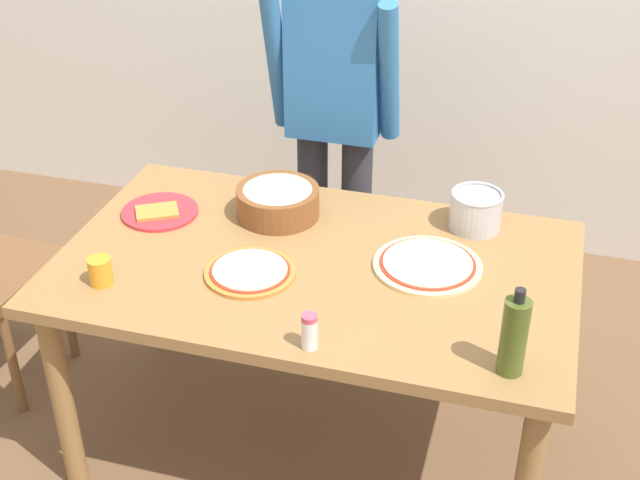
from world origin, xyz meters
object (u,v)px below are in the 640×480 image
salt_shaker (309,331)px  pizza_raw_on_board (428,265)px  steel_pot (476,210)px  cup_orange (100,271)px  plate_with_slice (159,212)px  popcorn_bowl (278,199)px  olive_oil_bottle (514,336)px  dining_table (316,286)px  person_cook (335,110)px  pizza_cooked_on_tray (250,272)px

salt_shaker → pizza_raw_on_board: bearing=63.4°
steel_pot → cup_orange: bearing=-148.3°
plate_with_slice → steel_pot: steel_pot is taller
pizza_raw_on_board → popcorn_bowl: 0.57m
popcorn_bowl → salt_shaker: popcorn_bowl is taller
olive_oil_bottle → steel_pot: olive_oil_bottle is taller
dining_table → olive_oil_bottle: bearing=-29.7°
person_cook → pizza_cooked_on_tray: (-0.03, -0.88, -0.17)m
pizza_cooked_on_tray → cup_orange: 0.44m
salt_shaker → pizza_cooked_on_tray: bearing=133.7°
dining_table → popcorn_bowl: popcorn_bowl is taller
pizza_cooked_on_tray → salt_shaker: salt_shaker is taller
plate_with_slice → steel_pot: bearing=11.2°
dining_table → cup_orange: 0.66m
dining_table → cup_orange: cup_orange is taller
cup_orange → dining_table: bearing=26.3°
steel_pot → dining_table: bearing=-142.2°
steel_pot → salt_shaker: 0.83m
pizza_raw_on_board → cup_orange: cup_orange is taller
pizza_cooked_on_tray → popcorn_bowl: popcorn_bowl is taller
plate_with_slice → popcorn_bowl: bearing=14.9°
dining_table → plate_with_slice: size_ratio=6.15×
pizza_raw_on_board → olive_oil_bottle: 0.52m
dining_table → steel_pot: size_ratio=9.22×
steel_pot → salt_shaker: size_ratio=1.64×
dining_table → person_cook: bearing=100.8°
dining_table → plate_with_slice: plate_with_slice is taller
pizza_raw_on_board → plate_with_slice: bearing=175.4°
popcorn_bowl → pizza_raw_on_board: bearing=-18.3°
pizza_cooked_on_tray → cup_orange: bearing=-158.0°
pizza_raw_on_board → cup_orange: size_ratio=3.96×
cup_orange → person_cook: bearing=67.2°
pizza_raw_on_board → salt_shaker: size_ratio=3.18×
person_cook → pizza_cooked_on_tray: bearing=-91.8°
cup_orange → pizza_cooked_on_tray: bearing=22.0°
olive_oil_bottle → salt_shaker: (-0.53, -0.05, -0.06)m
steel_pot → plate_with_slice: bearing=-168.8°
person_cook → salt_shaker: 1.20m
plate_with_slice → steel_pot: 1.06m
dining_table → steel_pot: (0.45, 0.35, 0.16)m
person_cook → pizza_raw_on_board: 0.86m
person_cook → cup_orange: 1.14m
popcorn_bowl → salt_shaker: size_ratio=2.64×
plate_with_slice → cup_orange: size_ratio=3.06×
person_cook → plate_with_slice: bearing=-126.2°
pizza_raw_on_board → cup_orange: bearing=-159.0°
cup_orange → salt_shaker: 0.70m
pizza_raw_on_board → plate_with_slice: size_ratio=1.30×
pizza_raw_on_board → popcorn_bowl: (-0.54, 0.18, 0.05)m
pizza_raw_on_board → pizza_cooked_on_tray: bearing=-159.9°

